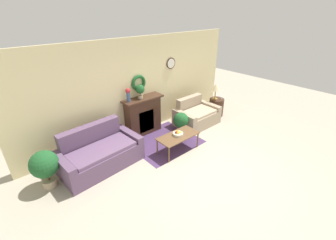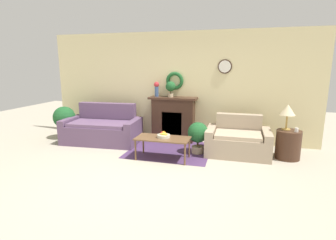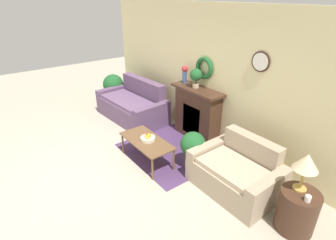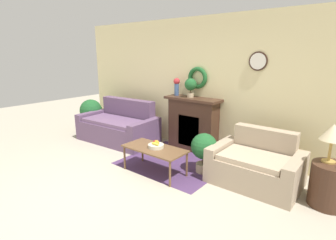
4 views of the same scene
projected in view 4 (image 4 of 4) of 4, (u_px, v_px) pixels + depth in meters
ground_plane at (101, 197)px, 3.75m from camera, size 16.00×16.00×0.00m
floor_rug at (175, 162)px, 4.95m from camera, size 1.80×1.63×0.01m
wall_back at (201, 85)px, 5.39m from camera, size 6.80×0.15×2.70m
fireplace at (193, 124)px, 5.45m from camera, size 1.19×0.41×1.12m
couch_left at (119, 127)px, 6.09m from camera, size 1.89×1.08×0.94m
loveseat_right at (256, 165)px, 4.09m from camera, size 1.32×0.91×0.82m
coffee_table at (155, 150)px, 4.41m from camera, size 1.10×0.53×0.45m
fruit_bowl at (156, 145)px, 4.40m from camera, size 0.27×0.27×0.12m
side_table_by_loveseat at (329, 185)px, 3.47m from camera, size 0.49×0.49×0.59m
table_lamp at (333, 133)px, 3.37m from camera, size 0.31×0.31×0.53m
vase_on_mantel_left at (177, 85)px, 5.53m from camera, size 0.13×0.13×0.37m
potted_plant_on_mantel at (191, 85)px, 5.28m from camera, size 0.25×0.25×0.39m
potted_plant_floor_by_couch at (91, 112)px, 6.76m from camera, size 0.56×0.56×0.84m
potted_plant_floor_by_loveseat at (204, 149)px, 4.44m from camera, size 0.45×0.45×0.69m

